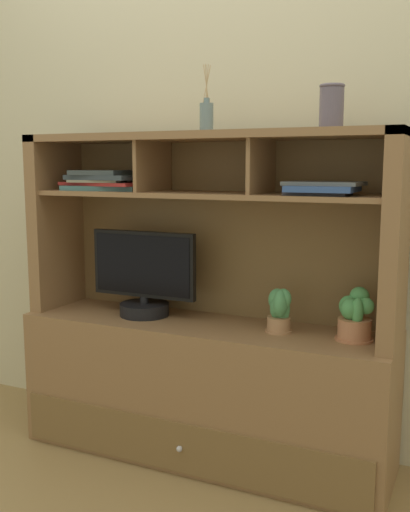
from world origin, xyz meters
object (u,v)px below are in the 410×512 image
at_px(tv_monitor, 144,280).
at_px(magazine_stack_centre, 106,181).
at_px(media_console, 206,358).
at_px(magazine_stack_left, 322,188).
at_px(diffuser_bottle, 207,117).
at_px(ceramic_vase, 332,107).
at_px(potted_fern, 355,318).
at_px(potted_orchid, 279,309).

bearing_deg(tv_monitor, magazine_stack_centre, -174.87).
height_order(media_console, magazine_stack_left, media_console).
height_order(tv_monitor, diffuser_bottle, diffuser_bottle).
relative_size(media_console, diffuser_bottle, 5.91).
bearing_deg(magazine_stack_centre, ceramic_vase, 0.71).
distance_m(potted_fern, ceramic_vase, 0.77).
bearing_deg(diffuser_bottle, magazine_stack_left, -6.26).
bearing_deg(potted_orchid, tv_monitor, 179.62).
bearing_deg(magazine_stack_centre, media_console, 4.01).
relative_size(diffuser_bottle, ceramic_vase, 1.67).
bearing_deg(magazine_stack_centre, diffuser_bottle, 5.07).
bearing_deg(potted_orchid, media_console, 176.38).
height_order(potted_orchid, diffuser_bottle, diffuser_bottle).
height_order(potted_fern, ceramic_vase, ceramic_vase).
distance_m(potted_fern, magazine_stack_left, 0.49).
xyz_separation_m(tv_monitor, diffuser_bottle, (0.28, 0.02, 0.67)).
bearing_deg(potted_orchid, magazine_stack_left, -8.51).
relative_size(tv_monitor, potted_orchid, 2.77).
distance_m(potted_orchid, diffuser_bottle, 0.81).
xyz_separation_m(media_console, magazine_stack_left, (0.48, -0.04, 0.72)).
distance_m(tv_monitor, magazine_stack_left, 0.87).
bearing_deg(potted_fern, diffuser_bottle, 178.86).
xyz_separation_m(potted_orchid, magazine_stack_left, (0.16, -0.02, 0.47)).
bearing_deg(media_console, magazine_stack_centre, -175.99).
bearing_deg(diffuser_bottle, ceramic_vase, -3.28).
relative_size(magazine_stack_centre, ceramic_vase, 2.54).
bearing_deg(magazine_stack_centre, magazine_stack_left, -0.76).
xyz_separation_m(tv_monitor, magazine_stack_left, (0.77, -0.03, 0.40)).
relative_size(tv_monitor, magazine_stack_centre, 1.22).
bearing_deg(potted_fern, tv_monitor, -179.17).
xyz_separation_m(media_console, potted_orchid, (0.32, -0.02, 0.25)).
height_order(media_console, potted_fern, media_console).
distance_m(media_console, potted_orchid, 0.41).
xyz_separation_m(media_console, potted_fern, (0.61, -0.00, 0.24)).
bearing_deg(tv_monitor, diffuser_bottle, 5.03).
relative_size(tv_monitor, potted_fern, 2.46).
relative_size(potted_fern, diffuser_bottle, 0.75).
relative_size(tv_monitor, magazine_stack_left, 1.71).
relative_size(potted_fern, ceramic_vase, 1.26).
relative_size(potted_orchid, magazine_stack_left, 0.62).
bearing_deg(potted_fern, magazine_stack_left, -161.92).
height_order(tv_monitor, ceramic_vase, ceramic_vase).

